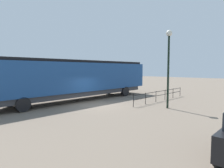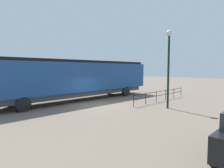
# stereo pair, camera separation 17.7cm
# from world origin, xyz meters

# --- Properties ---
(ground_plane) EXTENTS (120.00, 120.00, 0.00)m
(ground_plane) POSITION_xyz_m (0.00, 0.00, 0.00)
(ground_plane) COLOR #756656
(locomotive) EXTENTS (3.03, 18.10, 3.97)m
(locomotive) POSITION_xyz_m (-3.37, 0.90, 2.24)
(locomotive) COLOR navy
(locomotive) RESTS_ON ground_plane
(lamp_post) EXTENTS (0.48, 0.48, 6.15)m
(lamp_post) POSITION_xyz_m (4.93, 3.02, 4.16)
(lamp_post) COLOR black
(lamp_post) RESTS_ON ground_plane
(platform_fence) EXTENTS (0.05, 8.86, 1.04)m
(platform_fence) POSITION_xyz_m (2.69, 5.89, 0.68)
(platform_fence) COLOR black
(platform_fence) RESTS_ON ground_plane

